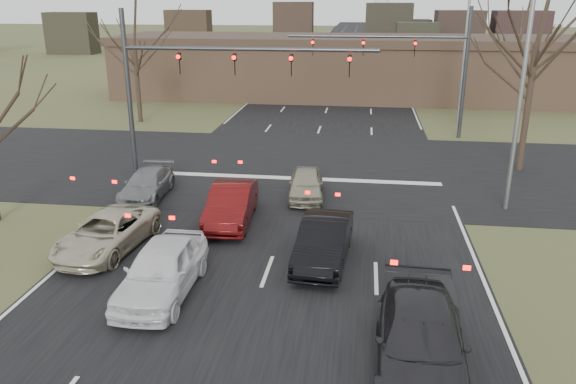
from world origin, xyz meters
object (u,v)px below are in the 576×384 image
at_px(car_white_sedan, 162,269).
at_px(car_red_ahead, 231,204).
at_px(car_silver_ahead, 306,184).
at_px(building, 355,67).
at_px(streetlight_right_near, 519,75).
at_px(car_grey_ahead, 147,184).
at_px(streetlight_right_far, 463,43).
at_px(car_charcoal_sedan, 421,342).
at_px(mast_arm_far, 420,57).
at_px(mast_arm_near, 193,73).
at_px(car_black_hatch, 324,241).
at_px(car_silver_suv, 107,233).

height_order(car_white_sedan, car_red_ahead, car_white_sedan).
relative_size(car_red_ahead, car_silver_ahead, 1.22).
xyz_separation_m(building, car_white_sedan, (-4.86, -36.79, -1.87)).
distance_m(streetlight_right_near, car_white_sedan, 15.38).
bearing_deg(car_silver_ahead, building, 82.40).
distance_m(car_white_sedan, car_grey_ahead, 9.00).
distance_m(car_grey_ahead, car_silver_ahead, 7.06).
xyz_separation_m(streetlight_right_far, car_grey_ahead, (-15.82, -17.56, -4.98)).
xyz_separation_m(streetlight_right_far, car_charcoal_sedan, (-4.88, -28.50, -4.83)).
distance_m(car_grey_ahead, car_red_ahead, 4.99).
bearing_deg(car_white_sedan, building, 82.43).
distance_m(mast_arm_far, car_grey_ahead, 19.09).
bearing_deg(car_silver_ahead, mast_arm_near, 150.67).
bearing_deg(streetlight_right_far, car_charcoal_sedan, -99.72).
distance_m(car_black_hatch, car_red_ahead, 4.90).
relative_size(streetlight_right_far, car_red_ahead, 2.20).
bearing_deg(building, car_silver_suv, -102.97).
xyz_separation_m(streetlight_right_far, car_red_ahead, (-11.44, -19.94, -4.84)).
relative_size(car_black_hatch, car_grey_ahead, 1.07).
height_order(streetlight_right_near, car_red_ahead, streetlight_right_near).
bearing_deg(streetlight_right_near, car_silver_ahead, 177.60).
bearing_deg(car_black_hatch, building, 93.63).
height_order(mast_arm_near, car_white_sedan, mast_arm_near).
bearing_deg(streetlight_right_near, car_charcoal_sedan, -110.86).
distance_m(mast_arm_near, car_charcoal_sedan, 17.96).
relative_size(mast_arm_near, car_grey_ahead, 2.90).
height_order(car_black_hatch, car_silver_ahead, car_black_hatch).
xyz_separation_m(streetlight_right_far, car_black_hatch, (-7.57, -22.95, -4.85)).
distance_m(mast_arm_far, car_red_ahead, 18.47).
xyz_separation_m(mast_arm_far, car_charcoal_sedan, (-1.75, -24.50, -4.26)).
relative_size(mast_arm_far, streetlight_right_far, 1.11).
relative_size(building, car_black_hatch, 9.49).
bearing_deg(streetlight_right_near, car_white_sedan, -143.04).
bearing_deg(car_charcoal_sedan, car_silver_suv, 154.20).
bearing_deg(car_white_sedan, mast_arm_far, 67.41).
bearing_deg(car_silver_suv, streetlight_right_near, 28.99).
xyz_separation_m(streetlight_right_far, car_silver_ahead, (-8.82, -16.65, -4.95)).
bearing_deg(car_charcoal_sedan, mast_arm_near, 125.77).
bearing_deg(building, car_grey_ahead, -106.57).
bearing_deg(car_red_ahead, mast_arm_near, 114.28).
relative_size(streetlight_right_near, car_black_hatch, 2.24).
height_order(car_silver_suv, car_red_ahead, car_red_ahead).
xyz_separation_m(car_silver_suv, car_grey_ahead, (-0.66, 5.50, -0.05)).
bearing_deg(mast_arm_near, streetlight_right_far, 43.89).
relative_size(mast_arm_near, car_red_ahead, 2.67).
bearing_deg(car_silver_ahead, car_grey_ahead, -177.08).
bearing_deg(car_charcoal_sedan, building, 95.62).
relative_size(car_black_hatch, car_charcoal_sedan, 0.86).
bearing_deg(car_white_sedan, streetlight_right_far, 64.67).
bearing_deg(car_silver_ahead, car_white_sedan, -114.69).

